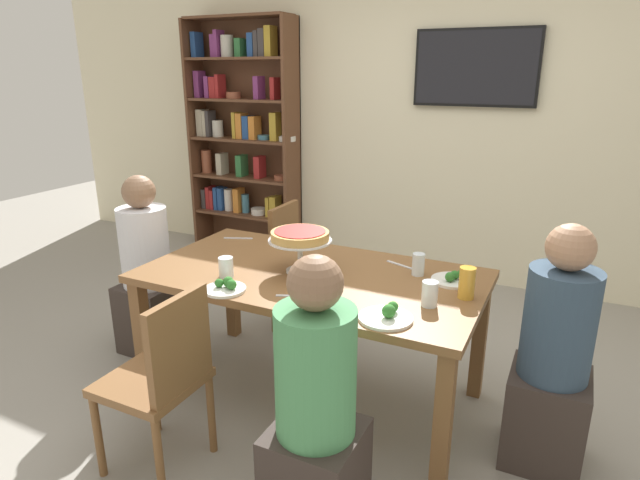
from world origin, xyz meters
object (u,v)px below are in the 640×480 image
(salad_plate_far_diner, at_px, (454,279))
(cutlery_fork_far, at_px, (295,296))
(diner_near_right, at_px, (316,421))
(water_glass_clear_spare, at_px, (226,267))
(cutlery_knife_far, at_px, (238,238))
(television, at_px, (476,68))
(dining_table, at_px, (312,287))
(diner_head_west, at_px, (148,278))
(beer_glass_amber_tall, at_px, (467,283))
(salad_plate_spare, at_px, (387,316))
(chair_far_left, at_px, (298,261))
(salad_plate_near_diner, at_px, (226,287))
(diner_head_east, at_px, (552,366))
(bookshelf, at_px, (243,136))
(water_glass_clear_far, at_px, (430,294))
(water_glass_clear_near, at_px, (418,264))
(cutlery_knife_near, at_px, (400,265))
(cutlery_fork_near, at_px, (303,244))
(deep_dish_pizza_stand, at_px, (300,238))
(chair_near_left, at_px, (163,375))

(salad_plate_far_diner, distance_m, cutlery_fork_far, 0.80)
(diner_near_right, distance_m, water_glass_clear_spare, 1.00)
(diner_near_right, xyz_separation_m, cutlery_knife_far, (-1.10, 1.11, 0.25))
(diner_near_right, xyz_separation_m, water_glass_clear_spare, (-0.78, 0.55, 0.30))
(television, bearing_deg, dining_table, -99.64)
(diner_head_west, bearing_deg, beer_glass_amber_tall, 0.09)
(diner_near_right, height_order, salad_plate_spare, diner_near_right)
(dining_table, bearing_deg, diner_head_west, 178.70)
(chair_far_left, height_order, salad_plate_near_diner, chair_far_left)
(diner_near_right, height_order, diner_head_east, same)
(bookshelf, relative_size, salad_plate_spare, 9.50)
(dining_table, xyz_separation_m, salad_plate_spare, (0.53, -0.34, 0.10))
(water_glass_clear_far, distance_m, water_glass_clear_spare, 1.03)
(dining_table, height_order, bookshelf, bookshelf)
(water_glass_clear_near, xyz_separation_m, water_glass_clear_spare, (-0.87, -0.45, -0.01))
(salad_plate_far_diner, bearing_deg, cutlery_knife_near, 160.58)
(dining_table, xyz_separation_m, television, (0.36, 2.11, 1.11))
(water_glass_clear_far, distance_m, cutlery_fork_far, 0.62)
(chair_far_left, xyz_separation_m, water_glass_clear_spare, (0.12, -0.98, 0.31))
(television, distance_m, salad_plate_near_diner, 2.76)
(chair_far_left, distance_m, salad_plate_far_diner, 1.33)
(bookshelf, relative_size, water_glass_clear_near, 19.29)
(beer_glass_amber_tall, xyz_separation_m, water_glass_clear_spare, (-1.15, -0.27, -0.02))
(diner_head_west, distance_m, beer_glass_amber_tall, 1.99)
(water_glass_clear_far, height_order, cutlery_fork_far, water_glass_clear_far)
(television, distance_m, water_glass_clear_far, 2.45)
(bookshelf, distance_m, cutlery_fork_near, 2.24)
(beer_glass_amber_tall, bearing_deg, diner_near_right, -114.28)
(television, distance_m, deep_dish_pizza_stand, 2.32)
(dining_table, bearing_deg, bookshelf, 131.29)
(diner_near_right, bearing_deg, water_glass_clear_far, -19.97)
(dining_table, bearing_deg, beer_glass_amber_tall, 2.17)
(bookshelf, relative_size, cutlery_fork_far, 12.29)
(television, bearing_deg, salad_plate_far_diner, -80.04)
(bookshelf, bearing_deg, television, 2.67)
(chair_near_left, height_order, water_glass_clear_far, chair_near_left)
(salad_plate_spare, distance_m, cutlery_fork_far, 0.46)
(water_glass_clear_far, height_order, water_glass_clear_spare, water_glass_clear_far)
(chair_near_left, distance_m, cutlery_fork_far, 0.67)
(cutlery_fork_far, bearing_deg, beer_glass_amber_tall, 2.98)
(chair_far_left, xyz_separation_m, cutlery_fork_near, (0.22, -0.35, 0.26))
(salad_plate_far_diner, height_order, water_glass_clear_near, water_glass_clear_near)
(salad_plate_far_diner, height_order, cutlery_fork_far, salad_plate_far_diner)
(chair_near_left, xyz_separation_m, cutlery_knife_near, (0.71, 1.10, 0.26))
(cutlery_fork_near, bearing_deg, television, -109.71)
(diner_near_right, distance_m, salad_plate_near_diner, 0.83)
(diner_head_east, bearing_deg, cutlery_knife_near, -19.63)
(diner_head_east, xyz_separation_m, cutlery_fork_far, (-1.12, -0.32, 0.25))
(chair_far_left, bearing_deg, bookshelf, -134.61)
(water_glass_clear_spare, bearing_deg, diner_head_east, 9.39)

